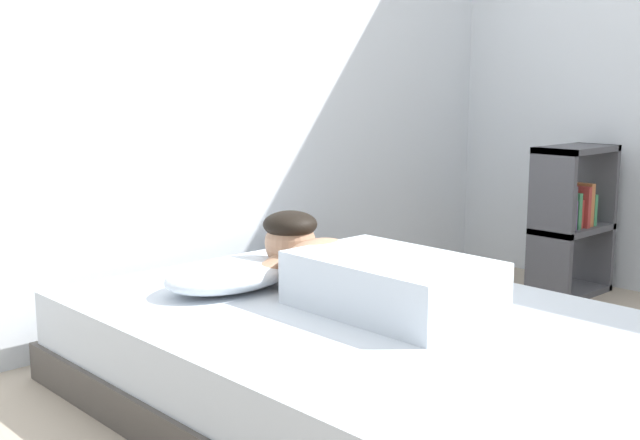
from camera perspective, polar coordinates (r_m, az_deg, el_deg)
ground_plane at (r=2.62m, az=10.93°, el=-14.24°), size 11.72×11.72×0.00m
back_wall at (r=3.50m, az=-9.43°, el=12.89°), size 3.86×0.12×2.50m
bed at (r=2.66m, az=2.82°, el=-9.95°), size 1.39×1.96×0.33m
pillow at (r=2.86m, az=-6.45°, el=-3.94°), size 0.52×0.32×0.11m
person_lying at (r=2.67m, az=2.96°, el=-3.74°), size 0.43×0.92×0.27m
coffee_cup at (r=3.05m, az=-0.88°, el=-3.34°), size 0.12×0.09×0.07m
cell_phone at (r=2.75m, az=8.53°, el=-5.64°), size 0.07×0.14×0.01m
bookshelf at (r=4.14m, az=17.62°, el=0.08°), size 0.45×0.24×0.75m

